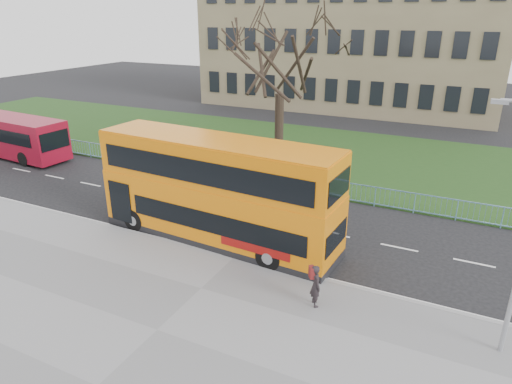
# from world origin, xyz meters

# --- Properties ---
(ground) EXTENTS (120.00, 120.00, 0.00)m
(ground) POSITION_xyz_m (0.00, 0.00, 0.00)
(ground) COLOR black
(ground) RESTS_ON ground
(pavement) EXTENTS (80.00, 10.50, 0.12)m
(pavement) POSITION_xyz_m (0.00, -6.75, 0.06)
(pavement) COLOR slate
(pavement) RESTS_ON ground
(kerb) EXTENTS (80.00, 0.20, 0.14)m
(kerb) POSITION_xyz_m (0.00, -1.55, 0.07)
(kerb) COLOR gray
(kerb) RESTS_ON ground
(grass_verge) EXTENTS (80.00, 15.40, 0.08)m
(grass_verge) POSITION_xyz_m (0.00, 14.30, 0.04)
(grass_verge) COLOR #1C3C15
(grass_verge) RESTS_ON ground
(guard_railing) EXTENTS (40.00, 0.12, 1.10)m
(guard_railing) POSITION_xyz_m (0.00, 6.60, 0.55)
(guard_railing) COLOR #73A9CC
(guard_railing) RESTS_ON ground
(bare_tree) EXTENTS (8.05, 8.05, 11.51)m
(bare_tree) POSITION_xyz_m (-3.00, 10.00, 5.83)
(bare_tree) COLOR black
(bare_tree) RESTS_ON grass_verge
(civic_building) EXTENTS (30.00, 15.00, 14.00)m
(civic_building) POSITION_xyz_m (-5.00, 35.00, 7.00)
(civic_building) COLOR #7A6B4D
(civic_building) RESTS_ON ground
(yellow_bus) EXTENTS (11.15, 3.30, 4.61)m
(yellow_bus) POSITION_xyz_m (-1.51, -0.28, 2.47)
(yellow_bus) COLOR orange
(yellow_bus) RESTS_ON ground
(red_bus) EXTENTS (10.92, 3.14, 2.84)m
(red_bus) POSITION_xyz_m (-21.88, 4.53, 1.51)
(red_bus) COLOR maroon
(red_bus) RESTS_ON ground
(pedestrian) EXTENTS (0.63, 0.67, 1.55)m
(pedestrian) POSITION_xyz_m (4.10, -3.25, 0.89)
(pedestrian) COLOR black
(pedestrian) RESTS_ON pavement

